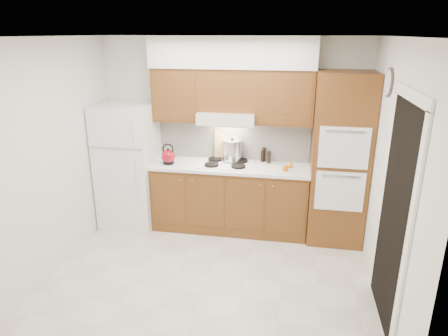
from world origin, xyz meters
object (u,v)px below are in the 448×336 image
at_px(stock_pot, 232,150).
at_px(kettle, 168,157).
at_px(fridge, 129,166).
at_px(oven_cabinet, 339,160).

bearing_deg(stock_pot, kettle, -163.66).
distance_m(fridge, kettle, 0.63).
distance_m(kettle, stock_pot, 0.87).
height_order(fridge, oven_cabinet, oven_cabinet).
height_order(fridge, kettle, fridge).
bearing_deg(oven_cabinet, kettle, -178.00).
height_order(oven_cabinet, stock_pot, oven_cabinet).
bearing_deg(oven_cabinet, stock_pot, 173.28).
distance_m(oven_cabinet, stock_pot, 1.42).
relative_size(oven_cabinet, kettle, 11.79).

